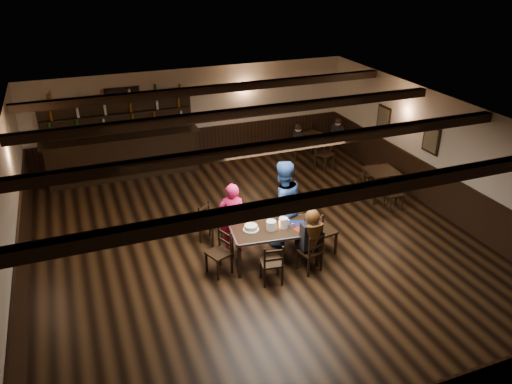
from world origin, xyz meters
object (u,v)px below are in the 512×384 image
object	(u,v)px
dining_table	(274,232)
chair_near_right	(313,250)
chair_near_left	(272,261)
bar_counter	(123,150)
woman_pink	(232,218)
cake	(251,228)
man_blue	(282,204)

from	to	relation	value
dining_table	chair_near_right	size ratio (longest dim) A/B	2.05
chair_near_left	bar_counter	bearing A→B (deg)	106.92
woman_pink	cake	bearing A→B (deg)	126.85
dining_table	bar_counter	size ratio (longest dim) A/B	0.43
dining_table	cake	distance (m)	0.47
dining_table	cake	bearing A→B (deg)	163.50
dining_table	chair_near_left	xyz separation A→B (m)	(-0.32, -0.66, -0.19)
chair_near_left	woman_pink	xyz separation A→B (m)	(-0.30, 1.36, 0.26)
chair_near_left	man_blue	distance (m)	1.50
bar_counter	woman_pink	bearing A→B (deg)	-71.77
bar_counter	man_blue	bearing A→B (deg)	-61.82
chair_near_left	man_blue	size ratio (longest dim) A/B	0.45
woman_pink	bar_counter	world-z (taller)	bar_counter
man_blue	bar_counter	xyz separation A→B (m)	(-2.54, 4.75, -0.21)
man_blue	woman_pink	bearing A→B (deg)	-11.47
woman_pink	cake	size ratio (longest dim) A/B	4.84
chair_near_left	man_blue	xyz separation A→B (m)	(0.72, 1.23, 0.44)
woman_pink	bar_counter	size ratio (longest dim) A/B	0.37
woman_pink	chair_near_left	bearing A→B (deg)	121.72
chair_near_right	cake	bearing A→B (deg)	143.98
chair_near_right	chair_near_left	bearing A→B (deg)	-174.60
cake	man_blue	bearing A→B (deg)	27.88
cake	bar_counter	world-z (taller)	bar_counter
dining_table	chair_near_right	xyz separation A→B (m)	(0.54, -0.58, -0.18)
chair_near_left	dining_table	bearing A→B (deg)	64.41
chair_near_right	man_blue	distance (m)	1.24
dining_table	man_blue	size ratio (longest dim) A/B	0.94
dining_table	chair_near_right	world-z (taller)	chair_near_right
dining_table	chair_near_right	bearing A→B (deg)	-47.03
woman_pink	bar_counter	bearing A→B (deg)	-52.40
chair_near_right	woman_pink	distance (m)	1.74
chair_near_right	cake	size ratio (longest dim) A/B	2.75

